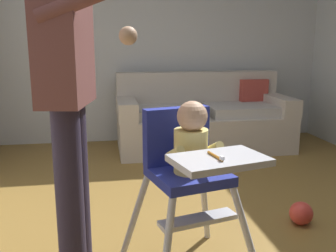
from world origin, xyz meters
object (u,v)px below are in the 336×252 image
couch (203,120)px  toy_ball (301,213)px  adult_standing (68,90)px  high_chair (189,158)px

couch → toy_ball: bearing=4.6°
adult_standing → couch: bearing=71.4°
couch → high_chair: bearing=-16.3°
couch → toy_ball: 2.02m
couch → adult_standing: 2.71m
high_chair → adult_standing: 0.68m
high_chair → adult_standing: size_ratio=0.54×
high_chair → toy_ball: size_ratio=5.94×
high_chair → toy_ball: high_chair is taller
couch → high_chair: size_ratio=2.09×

